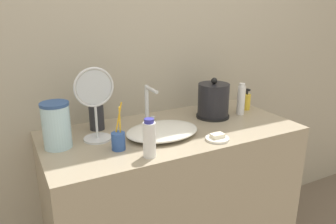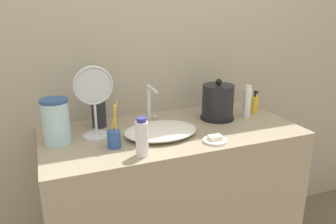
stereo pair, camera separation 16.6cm
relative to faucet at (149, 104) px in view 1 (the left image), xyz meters
name	(u,v)px [view 1 (the left image)]	position (x,y,z in m)	size (l,w,h in m)	color
wall_back	(145,46)	(0.08, 0.21, 0.27)	(6.00, 0.04, 2.60)	#ADA38E
vanity_counter	(172,204)	(0.08, -0.12, -0.57)	(1.32, 0.62, 0.90)	gray
sink_basin	(162,131)	(0.00, -0.17, -0.10)	(0.37, 0.28, 0.05)	silver
faucet	(149,104)	(0.00, 0.00, 0.00)	(0.06, 0.14, 0.22)	silver
electric_kettle	(213,102)	(0.38, -0.05, -0.03)	(0.19, 0.19, 0.23)	black
toothbrush_cup	(118,140)	(-0.25, -0.22, -0.08)	(0.06, 0.06, 0.22)	#2D519E
lotion_bottle	(246,102)	(0.65, -0.02, -0.07)	(0.05, 0.05, 0.13)	gold
shampoo_bottle	(96,110)	(-0.27, 0.07, -0.02)	(0.08, 0.08, 0.24)	#28282D
mouthwash_bottle	(149,139)	(-0.16, -0.35, -0.04)	(0.06, 0.06, 0.17)	white
hand_cream_bottle	(241,100)	(0.56, -0.08, -0.03)	(0.05, 0.05, 0.19)	white
soap_dish	(217,138)	(0.21, -0.34, -0.11)	(0.11, 0.11, 0.03)	silver
vanity_mirror	(95,101)	(-0.30, -0.07, 0.07)	(0.19, 0.13, 0.35)	silver
water_pitcher	(56,125)	(-0.49, -0.07, -0.01)	(0.13, 0.13, 0.21)	#B2DBEA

